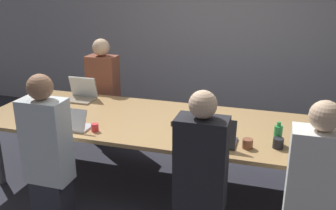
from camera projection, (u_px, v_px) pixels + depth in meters
The scene contains 17 objects.
ground_plane at pixel (178, 188), 4.15m from camera, with size 24.00×24.00×0.00m, color #2D2D38.
curtain_wall at pixel (218, 32), 5.75m from camera, with size 12.00×0.06×2.80m.
conference_table at pixel (179, 127), 3.91m from camera, with size 4.26×1.29×0.78m.
laptop_far_left at pixel (82, 93), 4.61m from camera, with size 0.36×0.27×0.28m.
person_far_left at pixel (104, 93), 5.09m from camera, with size 0.40×0.24×1.45m.
laptop_near_right at pixel (312, 148), 3.15m from camera, with size 0.31×0.27×0.27m.
person_near_right at pixel (313, 197), 2.73m from camera, with size 0.40×0.24×1.44m.
cup_near_right at pixel (278, 143), 3.32m from camera, with size 0.09×0.09×0.09m.
bottle_near_right at pixel (278, 135), 3.38m from camera, with size 0.08×0.08×0.21m.
laptop_near_left at pixel (73, 123), 3.71m from camera, with size 0.31×0.23×0.22m.
person_near_left at pixel (48, 154), 3.37m from camera, with size 0.40×0.24×1.45m.
cup_near_left at pixel (95, 127), 3.68m from camera, with size 0.07×0.07×0.08m.
bottle_near_left at pixel (58, 113), 3.85m from camera, with size 0.07×0.07×0.28m.
laptop_near_midright at pixel (218, 137), 3.37m from camera, with size 0.34×0.26×0.27m.
person_near_midright at pixel (200, 180), 2.96m from camera, with size 0.40×0.24×1.44m.
cup_near_midright at pixel (248, 144), 3.32m from camera, with size 0.09×0.09×0.09m.
stapler at pixel (177, 123), 3.84m from camera, with size 0.12×0.15×0.05m.
Camera 1 is at (0.94, -3.49, 2.24)m, focal length 40.00 mm.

